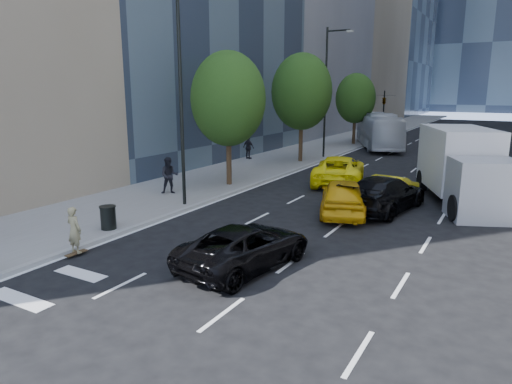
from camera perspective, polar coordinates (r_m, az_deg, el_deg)
The scene contains 20 objects.
ground at distance 15.45m, azimuth 0.99°, elevation -8.16°, with size 160.00×160.00×0.00m, color black.
sidewalk_left at distance 45.86m, azimuth 9.15°, elevation 5.76°, with size 6.00×120.00×0.15m, color slate.
lamp_near at distance 21.28m, azimuth -9.05°, elevation 13.40°, with size 2.13×0.22×10.00m.
lamp_far at distance 37.11m, azimuth 8.97°, elevation 13.05°, with size 2.13×0.22×10.00m.
tree_near at distance 25.86m, azimuth -3.51°, elevation 11.51°, with size 4.20×4.20×7.46m.
tree_mid at distance 34.67m, azimuth 5.74°, elevation 12.35°, with size 4.50×4.50×7.99m.
tree_far at distance 46.86m, azimuth 12.33°, elevation 11.36°, with size 3.90×3.90×6.92m.
traffic_signal at distance 54.34m, azimuth 15.72°, elevation 10.92°, with size 2.48×0.53×5.20m.
skateboarder at distance 16.49m, azimuth -21.74°, elevation -4.79°, with size 0.58×0.38×1.60m, color #898056.
black_sedan_lincoln at distance 14.46m, azimuth -1.36°, elevation -6.78°, with size 2.26×4.90×1.36m, color black.
black_sedan_mercedes at distance 21.78m, azimuth 15.70°, elevation -0.20°, with size 2.29×5.63×1.63m, color black.
taxi_a at distance 20.75m, azimuth 10.86°, elevation -0.54°, with size 1.95×4.85×1.65m, color #D79A0B.
taxi_b at distance 23.22m, azimuth 16.44°, elevation 0.28°, with size 1.51×4.32×1.42m, color yellow.
taxi_c at distance 27.57m, azimuth 10.35°, elevation 2.75°, with size 2.74×5.95×1.65m, color #FFEC0D.
taxi_d at distance 33.74m, azimuth 22.80°, elevation 3.51°, with size 1.91×4.69×1.36m, color orange.
city_bus at distance 45.66m, azimuth 15.06°, elevation 7.44°, with size 2.76×11.80×3.29m, color silver.
box_truck at distance 24.36m, azimuth 24.50°, elevation 2.94°, with size 5.42×8.05×3.63m.
pedestrian_a at distance 24.21m, azimuth -10.77°, elevation 2.03°, with size 0.93×0.73×1.92m, color black.
pedestrian_b at distance 35.90m, azimuth -0.93°, elevation 5.58°, with size 1.05×0.44×1.79m, color black.
trash_can at distance 18.75m, azimuth -17.99°, elevation -3.11°, with size 0.59×0.59×0.88m, color black.
Camera 1 is at (6.90, -12.68, 5.51)m, focal length 32.00 mm.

